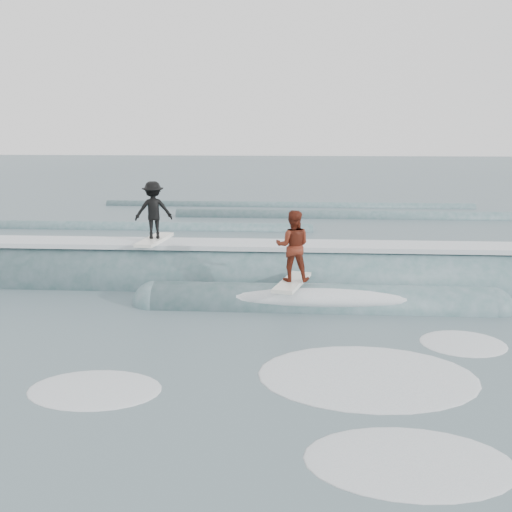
{
  "coord_description": "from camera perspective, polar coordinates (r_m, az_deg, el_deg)",
  "views": [
    {
      "loc": [
        1.06,
        -12.01,
        4.78
      ],
      "look_at": [
        0.0,
        3.94,
        1.1
      ],
      "focal_mm": 40.0,
      "sensor_mm": 36.0,
      "label": 1
    }
  ],
  "objects": [
    {
      "name": "surfer_red",
      "position": [
        15.1,
        3.71,
        0.73
      ],
      "size": [
        1.06,
        2.07,
        1.99
      ],
      "color": "white",
      "rests_on": "ground"
    },
    {
      "name": "breaking_wave",
      "position": [
        17.29,
        1.08,
        -2.96
      ],
      "size": [
        21.19,
        4.0,
        2.44
      ],
      "color": "#395E5F",
      "rests_on": "ground"
    },
    {
      "name": "surfer_black",
      "position": [
        17.67,
        -10.21,
        4.31
      ],
      "size": [
        1.26,
        2.05,
        1.84
      ],
      "color": "white",
      "rests_on": "ground"
    },
    {
      "name": "far_swells",
      "position": [
        30.08,
        1.14,
        3.82
      ],
      "size": [
        36.82,
        8.65,
        0.8
      ],
      "color": "#395E5F",
      "rests_on": "ground"
    },
    {
      "name": "ground",
      "position": [
        12.97,
        -1.16,
        -8.67
      ],
      "size": [
        160.0,
        160.0,
        0.0
      ],
      "primitive_type": "plane",
      "color": "#425660",
      "rests_on": "ground"
    },
    {
      "name": "whitewater",
      "position": [
        10.94,
        8.33,
        -13.11
      ],
      "size": [
        9.77,
        6.45,
        0.1
      ],
      "color": "white",
      "rests_on": "ground"
    }
  ]
}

